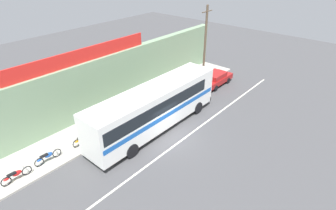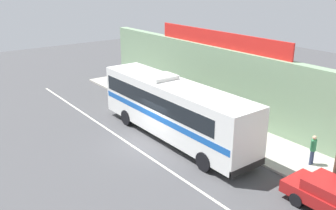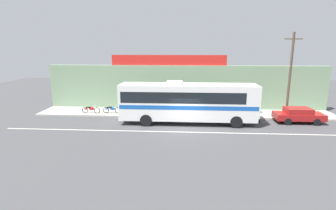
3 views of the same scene
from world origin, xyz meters
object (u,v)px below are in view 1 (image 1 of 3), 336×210
Objects in this scene: intercity_bus at (154,106)px; motorcycle_purple at (16,175)px; pedestrian_by_curb at (177,76)px; motorcycle_green at (83,138)px; motorcycle_red at (47,156)px; utility_pole at (205,45)px; parked_car at (215,78)px.

motorcycle_purple is (-9.73, 2.40, -1.50)m from intercity_bus.
intercity_bus is 7.36× the size of pedestrian_by_curb.
motorcycle_red is (-2.70, 0.09, 0.00)m from motorcycle_green.
utility_pole is 4.18m from pedestrian_by_curb.
intercity_bus is at bearing -175.52° from parked_car.
utility_pole is 4.82× the size of pedestrian_by_curb.
intercity_bus reaches higher than motorcycle_red.
pedestrian_by_curb reaches higher than motorcycle_green.
motorcycle_green is 4.82m from motorcycle_purple.
motorcycle_green is at bearing 0.77° from motorcycle_purple.
parked_car is 2.29× the size of motorcycle_purple.
utility_pole is 4.23× the size of motorcycle_red.
utility_pole is at bearing -1.46° from motorcycle_purple.
pedestrian_by_curb is at bearing 141.60° from utility_pole.
motorcycle_red is (-17.05, 0.64, -3.67)m from utility_pole.
motorcycle_green is at bearing -1.91° from motorcycle_red.
motorcycle_red is at bearing -175.90° from pedestrian_by_curb.
motorcycle_green and motorcycle_purple have the same top height.
intercity_bus is 10.13m from motorcycle_purple.
utility_pole reaches higher than motorcycle_purple.
pedestrian_by_curb is at bearing 4.10° from motorcycle_red.
motorcycle_red is at bearing 178.09° from motorcycle_green.
motorcycle_green is 12.25m from pedestrian_by_curb.
motorcycle_green is 0.99× the size of motorcycle_purple.
parked_car reaches higher than motorcycle_green.
motorcycle_purple is (-4.82, -0.06, 0.00)m from motorcycle_green.
pedestrian_by_curb is (-2.83, 2.83, 0.35)m from parked_car.
parked_car is 2.59× the size of pedestrian_by_curb.
intercity_bus is 1.53× the size of utility_pole.
motorcycle_green is at bearing 177.79° from utility_pole.
intercity_bus reaches higher than motorcycle_green.
intercity_bus is 5.69m from motorcycle_green.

